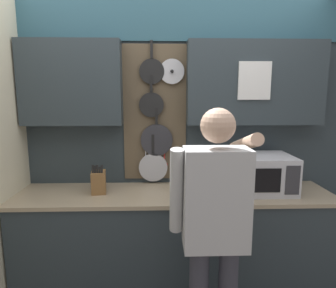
{
  "coord_description": "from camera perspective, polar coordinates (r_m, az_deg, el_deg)",
  "views": [
    {
      "loc": [
        -0.13,
        -2.27,
        1.72
      ],
      "look_at": [
        -0.05,
        0.18,
        1.29
      ],
      "focal_mm": 32.0,
      "sensor_mm": 36.0,
      "label": 1
    }
  ],
  "objects": [
    {
      "name": "base_cabinet_counter",
      "position": [
        2.6,
        1.23,
        -19.07
      ],
      "size": [
        2.49,
        0.58,
        0.93
      ],
      "color": "#2D383D",
      "rests_on": "ground_plane"
    },
    {
      "name": "back_wall_unit",
      "position": [
        2.54,
        1.32,
        4.99
      ],
      "size": [
        3.06,
        0.22,
        2.5
      ],
      "color": "#2D383D",
      "rests_on": "ground_plane"
    },
    {
      "name": "microwave",
      "position": [
        2.51,
        17.28,
        -5.34
      ],
      "size": [
        0.48,
        0.41,
        0.29
      ],
      "color": "silver",
      "rests_on": "base_cabinet_counter"
    },
    {
      "name": "knife_block",
      "position": [
        2.44,
        -13.08,
        -7.01
      ],
      "size": [
        0.13,
        0.16,
        0.23
      ],
      "color": "brown",
      "rests_on": "base_cabinet_counter"
    },
    {
      "name": "utensil_crock",
      "position": [
        2.44,
        8.75,
        -6.84
      ],
      "size": [
        0.12,
        0.12,
        0.35
      ],
      "color": "white",
      "rests_on": "base_cabinet_counter"
    },
    {
      "name": "person",
      "position": [
        1.86,
        8.93,
        -13.96
      ],
      "size": [
        0.54,
        0.64,
        1.63
      ],
      "color": "#383842",
      "rests_on": "ground_plane"
    }
  ]
}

